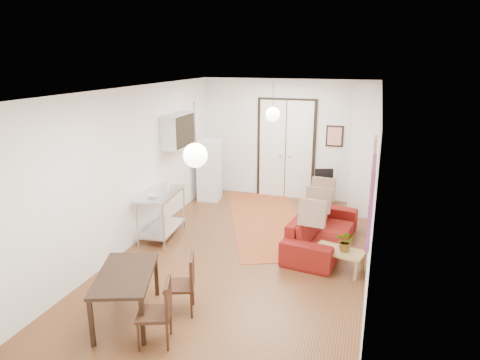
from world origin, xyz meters
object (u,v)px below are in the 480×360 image
(fridge, at_px, (209,170))
(sofa, at_px, (322,230))
(dining_chair_far, at_px, (157,305))
(coffee_table, at_px, (339,253))
(dining_chair_near, at_px, (182,278))
(black_side_chair, at_px, (322,181))
(kitchen_counter, at_px, (162,208))
(dining_table, at_px, (125,278))

(fridge, bearing_deg, sofa, -41.02)
(dining_chair_far, bearing_deg, coffee_table, 121.95)
(fridge, bearing_deg, dining_chair_near, -80.94)
(fridge, relative_size, dining_chair_far, 1.75)
(fridge, bearing_deg, black_side_chair, 3.50)
(kitchen_counter, distance_m, dining_chair_far, 3.20)
(coffee_table, xyz_separation_m, black_side_chair, (-0.70, 3.30, 0.23))
(sofa, height_order, dining_chair_near, dining_chair_near)
(fridge, distance_m, dining_table, 5.07)
(fridge, bearing_deg, dining_chair_far, -83.10)
(black_side_chair, bearing_deg, dining_chair_near, 56.62)
(coffee_table, xyz_separation_m, dining_table, (-2.56, -2.24, 0.29))
(dining_chair_near, bearing_deg, kitchen_counter, -166.39)
(sofa, relative_size, black_side_chair, 2.42)
(dining_chair_near, distance_m, black_side_chair, 5.27)
(sofa, xyz_separation_m, dining_chair_far, (-1.59, -3.33, 0.16))
(dining_table, height_order, dining_chair_near, dining_chair_near)
(coffee_table, distance_m, kitchen_counter, 3.43)
(black_side_chair, bearing_deg, dining_table, 51.92)
(black_side_chair, bearing_deg, fridge, -8.06)
(kitchen_counter, distance_m, fridge, 2.42)
(kitchen_counter, height_order, dining_table, kitchen_counter)
(fridge, distance_m, dining_chair_near, 4.79)
(sofa, bearing_deg, kitchen_counter, 106.89)
(kitchen_counter, relative_size, dining_chair_near, 1.47)
(dining_table, height_order, dining_chair_far, dining_chair_far)
(fridge, xyz_separation_m, dining_table, (0.80, -5.01, -0.13))
(dining_chair_far, relative_size, black_side_chair, 0.91)
(dining_chair_far, bearing_deg, dining_table, -134.13)
(kitchen_counter, relative_size, fridge, 0.84)
(sofa, height_order, kitchen_counter, kitchen_counter)
(fridge, relative_size, dining_chair_near, 1.75)
(dining_table, bearing_deg, kitchen_counter, 107.89)
(kitchen_counter, bearing_deg, dining_chair_far, -68.75)
(coffee_table, bearing_deg, black_side_chair, 102.03)
(dining_chair_far, distance_m, black_side_chair, 5.95)
(sofa, xyz_separation_m, dining_chair_near, (-1.59, -2.63, 0.16))
(black_side_chair, bearing_deg, kitchen_counter, 28.14)
(coffee_table, height_order, fridge, fridge)
(coffee_table, bearing_deg, kitchen_counter, 174.22)
(kitchen_counter, height_order, dining_chair_far, kitchen_counter)
(dining_table, height_order, black_side_chair, black_side_chair)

